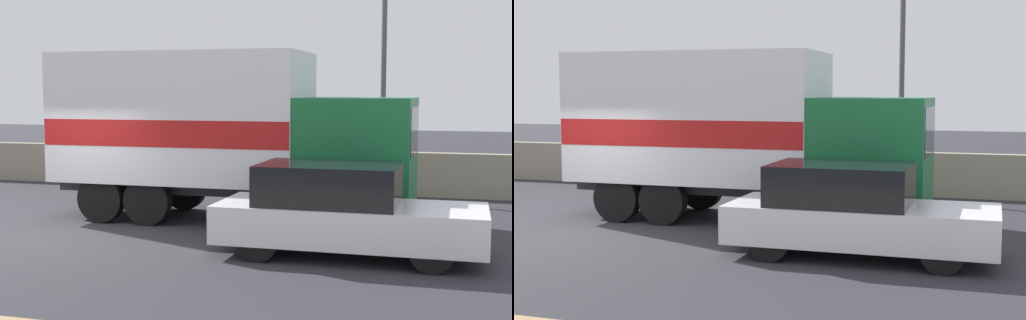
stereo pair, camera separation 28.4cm
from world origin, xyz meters
TOP-DOWN VIEW (x-y plane):
  - ground_plane at (0.00, 0.00)m, footprint 80.00×80.00m
  - stone_wall_backdrop at (0.00, 7.62)m, footprint 60.00×0.35m
  - street_lamp at (5.63, 7.06)m, footprint 0.56×0.28m
  - box_truck at (2.54, 2.81)m, footprint 7.73×2.52m
  - car_hatchback at (5.76, 0.11)m, footprint 4.52×1.83m

SIDE VIEW (x-z plane):
  - ground_plane at x=0.00m, z-range 0.00..0.00m
  - stone_wall_backdrop at x=0.00m, z-range 0.00..1.18m
  - car_hatchback at x=5.76m, z-range -0.01..1.58m
  - box_truck at x=2.54m, z-range 0.16..3.81m
  - street_lamp at x=5.63m, z-range 0.55..7.35m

